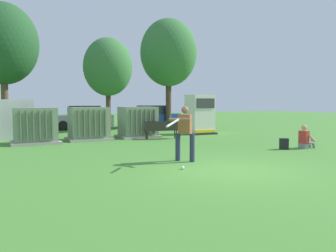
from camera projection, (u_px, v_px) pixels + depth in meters
ground_plane at (230, 170)px, 9.35m from camera, size 96.00×96.00×0.00m
transformer_west at (35, 126)px, 15.25m from camera, size 2.10×1.70×1.62m
transformer_mid_west at (89, 124)px, 16.72m from camera, size 2.10×1.70×1.62m
transformer_mid_east at (138, 123)px, 17.95m from camera, size 2.10×1.70×1.62m
generator_enclosure at (200, 115)px, 19.92m from camera, size 1.60×1.40×2.30m
park_bench at (162, 129)px, 17.13m from camera, size 1.84×0.69×0.92m
batter at (184, 131)px, 10.61m from camera, size 1.38×1.25×1.74m
sports_ball at (183, 168)px, 9.45m from camera, size 0.09×0.09×0.09m
seated_spectator at (305, 139)px, 13.71m from camera, size 0.74×0.57×0.96m
backpack at (284, 144)px, 13.42m from camera, size 0.38×0.35×0.44m
tree_left at (3, 44)px, 19.86m from camera, size 4.02×4.02×7.68m
tree_center_left at (108, 67)px, 21.77m from camera, size 3.14×3.14×6.00m
tree_center_right at (169, 53)px, 25.31m from camera, size 4.22×4.22×8.07m
parked_car_leftmost at (82, 118)px, 23.65m from camera, size 4.36×2.26×1.62m
parked_car_left_of_center at (152, 117)px, 26.10m from camera, size 4.31×2.15×1.62m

